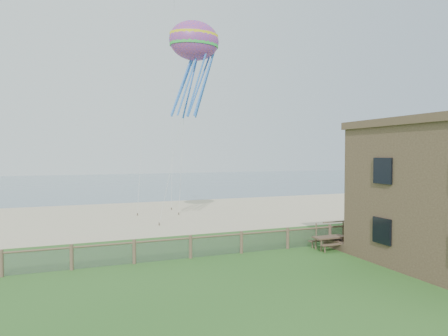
{
  "coord_description": "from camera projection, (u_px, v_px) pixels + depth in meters",
  "views": [
    {
      "loc": [
        -9.07,
        -14.54,
        5.63
      ],
      "look_at": [
        -0.28,
        8.0,
        4.78
      ],
      "focal_mm": 32.0,
      "sensor_mm": 36.0,
      "label": 1
    }
  ],
  "objects": [
    {
      "name": "ocean",
      "position": [
        118.0,
        183.0,
        78.49
      ],
      "size": [
        160.0,
        68.0,
        0.02
      ],
      "primitive_type": "cube",
      "color": "slate",
      "rests_on": "ground"
    },
    {
      "name": "octopus_kite",
      "position": [
        194.0,
        67.0,
        28.91
      ],
      "size": [
        3.81,
        2.83,
        7.45
      ],
      "primitive_type": null,
      "rotation": [
        0.0,
        0.0,
        0.08
      ],
      "color": "#F35226"
    },
    {
      "name": "motel_deck",
      "position": [
        427.0,
        235.0,
        26.39
      ],
      "size": [
        15.0,
        2.0,
        0.5
      ],
      "primitive_type": "cube",
      "color": "brown",
      "rests_on": "ground"
    },
    {
      "name": "sand_beach",
      "position": [
        173.0,
        214.0,
        37.51
      ],
      "size": [
        72.0,
        20.0,
        0.02
      ],
      "primitive_type": "cube",
      "color": "#C8B290",
      "rests_on": "ground"
    },
    {
      "name": "kite_red",
      "position": [
        188.0,
        39.0,
        32.48
      ],
      "size": [
        1.6,
        1.81,
        2.17
      ],
      "primitive_type": null,
      "rotation": [
        0.44,
        0.0,
        0.35
      ],
      "color": "#D42543"
    },
    {
      "name": "chainlink_fence",
      "position": [
        241.0,
        244.0,
        22.6
      ],
      "size": [
        36.2,
        0.2,
        1.25
      ],
      "primitive_type": null,
      "color": "brown",
      "rests_on": "ground"
    },
    {
      "name": "picnic_table",
      "position": [
        329.0,
        242.0,
        23.57
      ],
      "size": [
        2.0,
        1.52,
        0.84
      ],
      "primitive_type": null,
      "rotation": [
        0.0,
        0.0,
        0.01
      ],
      "color": "brown",
      "rests_on": "ground"
    },
    {
      "name": "ground",
      "position": [
        298.0,
        286.0,
        17.03
      ],
      "size": [
        160.0,
        160.0,
        0.0
      ],
      "primitive_type": "plane",
      "color": "#29591E",
      "rests_on": "ground"
    }
  ]
}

